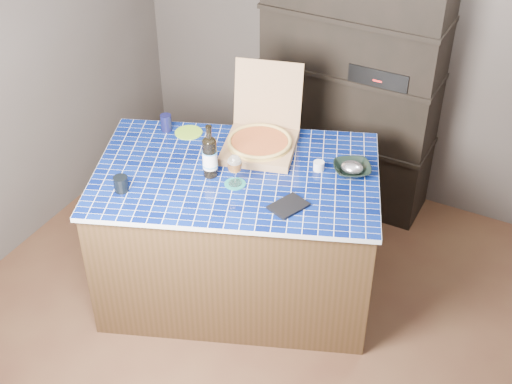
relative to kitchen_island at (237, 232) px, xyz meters
The scene contains 14 objects.
room 0.87m from the kitchen_island, 53.73° to the right, with size 3.50×3.50×3.50m.
shelving_unit 1.34m from the kitchen_island, 80.39° to the left, with size 1.20×0.41×1.80m.
kitchen_island is the anchor object (origin of this frame).
pizza_box 0.59m from the kitchen_island, 88.70° to the left, with size 0.54×0.60×0.45m.
mead_bottle 0.59m from the kitchen_island, 142.00° to the right, with size 0.09×0.09×0.33m.
teal_trivet 0.46m from the kitchen_island, 64.27° to the right, with size 0.12×0.12×0.01m, color #167468.
wine_glass 0.59m from the kitchen_island, 64.27° to the right, with size 0.08×0.08×0.19m.
tumbler 0.82m from the kitchen_island, 136.81° to the right, with size 0.08×0.08×0.09m, color black.
dvd_case 0.63m from the kitchen_island, 21.08° to the right, with size 0.14×0.20×0.02m, color black.
bowl 0.81m from the kitchen_island, 27.05° to the left, with size 0.21×0.21×0.05m, color black.
foil_contents 0.82m from the kitchen_island, 27.05° to the left, with size 0.13×0.11×0.06m, color silver.
white_jar 0.67m from the kitchen_island, 30.77° to the left, with size 0.06×0.06×0.05m, color silver.
navy_cup 0.81m from the kitchen_island, 161.62° to the left, with size 0.07×0.07×0.11m, color black.
green_trivet 0.69m from the kitchen_island, 153.08° to the left, with size 0.17×0.17×0.01m, color #81BC28.
Camera 1 is at (1.45, -2.64, 3.23)m, focal length 50.00 mm.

